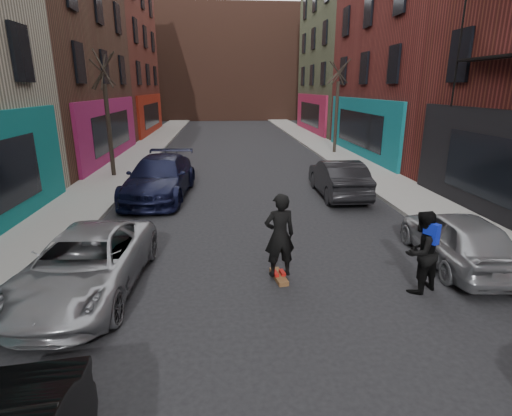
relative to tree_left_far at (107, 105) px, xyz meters
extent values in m
cube|color=gray|center=(-0.05, 12.00, -3.31)|extent=(2.50, 84.00, 0.13)
cube|color=gray|center=(12.45, 12.00, -3.31)|extent=(2.50, 84.00, 0.13)
cube|color=#47281E|center=(6.20, 38.00, 3.62)|extent=(40.00, 10.00, 14.00)
imported|color=gray|center=(2.28, -11.32, -2.74)|extent=(2.38, 4.71, 1.28)
imported|color=black|center=(2.73, -3.77, -2.59)|extent=(2.62, 5.58, 1.58)
imported|color=gray|center=(10.76, -10.66, -2.71)|extent=(1.88, 4.05, 1.34)
imported|color=black|center=(9.70, -4.14, -2.66)|extent=(1.60, 4.38, 1.44)
cube|color=brown|center=(6.36, -11.08, -3.33)|extent=(0.34, 0.82, 0.10)
imported|color=black|center=(6.36, -11.08, -2.33)|extent=(0.75, 0.56, 1.89)
imported|color=black|center=(9.20, -11.87, -2.50)|extent=(1.07, 0.99, 1.77)
cube|color=#0D20C1|center=(9.28, -12.03, -2.02)|extent=(0.26, 0.33, 0.42)
camera|label=1|loc=(5.15, -19.16, 0.77)|focal=28.00mm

